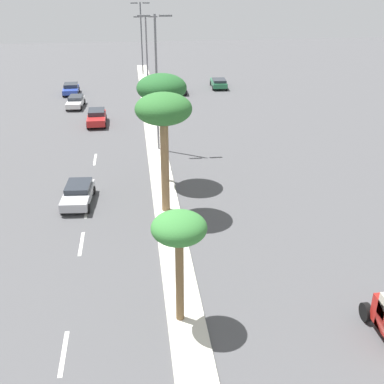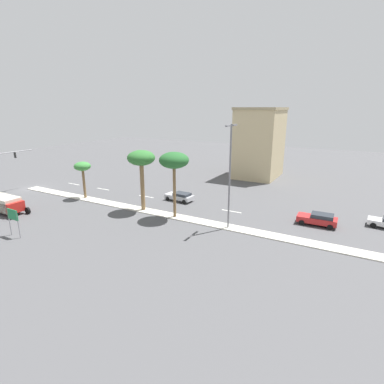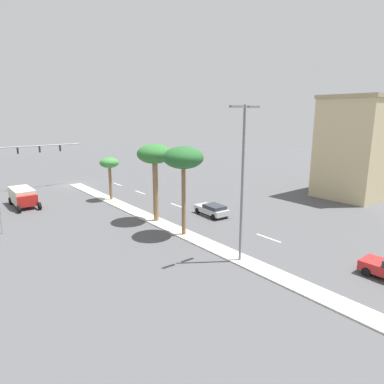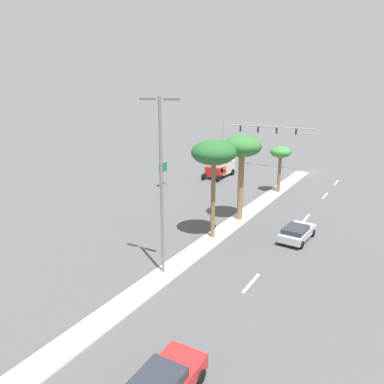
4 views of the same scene
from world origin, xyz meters
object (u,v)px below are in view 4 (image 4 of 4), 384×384
at_px(palm_tree_outboard, 281,154).
at_px(palm_tree_trailing, 242,149).
at_px(street_lamp_mid, 161,177).
at_px(sedan_silver_rear, 297,232).
at_px(palm_tree_front, 214,154).
at_px(box_truck, 220,169).
at_px(traffic_signal_gantry, 246,137).
at_px(directional_road_sign, 163,169).

height_order(palm_tree_outboard, palm_tree_trailing, palm_tree_trailing).
distance_m(street_lamp_mid, sedan_silver_rear, 13.70).
relative_size(palm_tree_outboard, palm_tree_front, 0.67).
height_order(palm_tree_outboard, box_truck, palm_tree_outboard).
bearing_deg(traffic_signal_gantry, palm_tree_trailing, 111.28).
height_order(sedan_silver_rear, box_truck, box_truck).
relative_size(palm_tree_trailing, street_lamp_mid, 0.69).
height_order(traffic_signal_gantry, palm_tree_outboard, traffic_signal_gantry).
height_order(traffic_signal_gantry, street_lamp_mid, street_lamp_mid).
distance_m(street_lamp_mid, box_truck, 29.90).
distance_m(palm_tree_outboard, box_truck, 11.18).
bearing_deg(sedan_silver_rear, traffic_signal_gantry, -59.70).
bearing_deg(palm_tree_trailing, directional_road_sign, -26.54).
distance_m(palm_tree_trailing, palm_tree_front, 5.24).
bearing_deg(traffic_signal_gantry, sedan_silver_rear, 120.30).
bearing_deg(palm_tree_front, box_truck, -65.25).
relative_size(traffic_signal_gantry, palm_tree_trailing, 1.90).
height_order(street_lamp_mid, sedan_silver_rear, street_lamp_mid).
xyz_separation_m(traffic_signal_gantry, sedan_silver_rear, (-15.87, 27.16, -3.91)).
xyz_separation_m(palm_tree_outboard, box_truck, (9.88, -3.81, -3.59)).
xyz_separation_m(directional_road_sign, palm_tree_outboard, (-13.86, -4.62, 2.57)).
bearing_deg(palm_tree_outboard, sedan_silver_rear, 113.57).
bearing_deg(directional_road_sign, palm_tree_trailing, 153.46).
distance_m(sedan_silver_rear, box_truck, 23.49).
xyz_separation_m(palm_tree_trailing, street_lamp_mid, (0.27, 12.55, -0.10)).
distance_m(traffic_signal_gantry, sedan_silver_rear, 31.70).
relative_size(palm_tree_front, box_truck, 1.36).
bearing_deg(directional_road_sign, sedan_silver_rear, 155.67).
relative_size(street_lamp_mid, sedan_silver_rear, 2.66).
height_order(palm_tree_outboard, palm_tree_front, palm_tree_front).
bearing_deg(palm_tree_outboard, street_lamp_mid, 88.88).
xyz_separation_m(directional_road_sign, box_truck, (-3.98, -8.43, -1.02)).
distance_m(palm_tree_outboard, palm_tree_trailing, 11.65).
distance_m(palm_tree_outboard, street_lamp_mid, 24.09).
xyz_separation_m(palm_tree_front, street_lamp_mid, (0.03, 7.32, -0.39)).
bearing_deg(street_lamp_mid, directional_road_sign, -55.34).
relative_size(palm_tree_outboard, street_lamp_mid, 0.47).
bearing_deg(palm_tree_outboard, directional_road_sign, 18.44).
height_order(directional_road_sign, sedan_silver_rear, directional_road_sign).
bearing_deg(palm_tree_outboard, traffic_signal_gantry, -53.80).
height_order(palm_tree_front, street_lamp_mid, street_lamp_mid).
bearing_deg(traffic_signal_gantry, palm_tree_outboard, 126.20).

